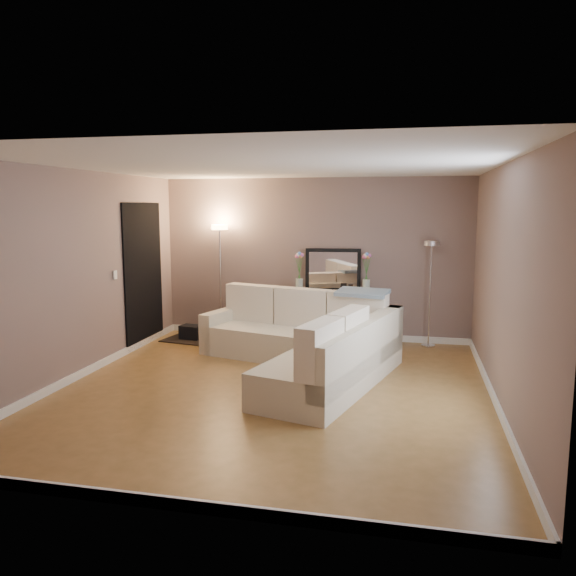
% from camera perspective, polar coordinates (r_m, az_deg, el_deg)
% --- Properties ---
extents(floor, '(5.00, 5.50, 0.01)m').
position_cam_1_polar(floor, '(6.74, -1.49, -10.31)').
color(floor, olive).
rests_on(floor, ground).
extents(ceiling, '(5.00, 5.50, 0.01)m').
position_cam_1_polar(ceiling, '(6.41, -1.58, 12.41)').
color(ceiling, white).
rests_on(ceiling, ground).
extents(wall_back, '(5.00, 0.02, 2.60)m').
position_cam_1_polar(wall_back, '(9.13, 2.65, 2.98)').
color(wall_back, '#806962').
rests_on(wall_back, ground).
extents(wall_front, '(5.00, 0.02, 2.60)m').
position_cam_1_polar(wall_front, '(3.86, -11.48, -4.52)').
color(wall_front, '#806962').
rests_on(wall_front, ground).
extents(wall_left, '(0.02, 5.50, 2.60)m').
position_cam_1_polar(wall_left, '(7.46, -20.61, 1.25)').
color(wall_left, '#806962').
rests_on(wall_left, ground).
extents(wall_right, '(0.02, 5.50, 2.60)m').
position_cam_1_polar(wall_right, '(6.33, 21.09, 0.06)').
color(wall_right, '#806962').
rests_on(wall_right, ground).
extents(baseboard_back, '(5.00, 0.03, 0.10)m').
position_cam_1_polar(baseboard_back, '(9.31, 2.58, -4.72)').
color(baseboard_back, white).
rests_on(baseboard_back, ground).
extents(baseboard_front, '(5.00, 0.03, 0.10)m').
position_cam_1_polar(baseboard_front, '(4.33, -10.83, -20.78)').
color(baseboard_front, white).
rests_on(baseboard_front, ground).
extents(baseboard_left, '(0.03, 5.50, 0.10)m').
position_cam_1_polar(baseboard_left, '(7.69, -19.97, -8.04)').
color(baseboard_left, white).
rests_on(baseboard_left, ground).
extents(baseboard_right, '(0.03, 5.50, 0.10)m').
position_cam_1_polar(baseboard_right, '(6.61, 20.30, -10.71)').
color(baseboard_right, white).
rests_on(baseboard_right, ground).
extents(doorway, '(0.02, 1.20, 2.20)m').
position_cam_1_polar(doorway, '(8.93, -14.46, 1.31)').
color(doorway, black).
rests_on(doorway, ground).
extents(switch_plate, '(0.02, 0.08, 0.12)m').
position_cam_1_polar(switch_plate, '(8.17, -17.16, 1.28)').
color(switch_plate, white).
rests_on(switch_plate, ground).
extents(sectional_sofa, '(2.90, 3.26, 0.97)m').
position_cam_1_polar(sectional_sofa, '(7.45, 2.11, -5.58)').
color(sectional_sofa, beige).
rests_on(sectional_sofa, floor).
extents(throw_blanket, '(0.77, 0.54, 0.09)m').
position_cam_1_polar(throw_blanket, '(7.75, 7.57, -0.46)').
color(throw_blanket, gray).
rests_on(throw_blanket, sectional_sofa).
extents(console_table, '(1.27, 0.47, 0.77)m').
position_cam_1_polar(console_table, '(8.96, 4.00, -2.74)').
color(console_table, black).
rests_on(console_table, floor).
extents(leaning_mirror, '(0.88, 0.13, 0.69)m').
position_cam_1_polar(leaning_mirror, '(9.01, 4.59, 1.84)').
color(leaning_mirror, black).
rests_on(leaning_mirror, console_table).
extents(table_decor, '(0.53, 0.13, 0.12)m').
position_cam_1_polar(table_decor, '(8.86, 4.51, -0.38)').
color(table_decor, orange).
rests_on(table_decor, console_table).
extents(flower_vase_left, '(0.15, 0.13, 0.66)m').
position_cam_1_polar(flower_vase_left, '(8.89, 1.16, 1.28)').
color(flower_vase_left, silver).
rests_on(flower_vase_left, console_table).
extents(flower_vase_right, '(0.15, 0.13, 0.66)m').
position_cam_1_polar(flower_vase_right, '(8.86, 7.97, 1.18)').
color(flower_vase_right, silver).
rests_on(flower_vase_right, console_table).
extents(floor_lamp_lit, '(0.30, 0.30, 1.85)m').
position_cam_1_polar(floor_lamp_lit, '(9.32, -6.92, 3.07)').
color(floor_lamp_lit, silver).
rests_on(floor_lamp_lit, floor).
extents(floor_lamp_unlit, '(0.29, 0.29, 1.63)m').
position_cam_1_polar(floor_lamp_unlit, '(8.78, 14.30, 1.54)').
color(floor_lamp_unlit, silver).
rests_on(floor_lamp_unlit, floor).
extents(charcoal_rug, '(1.34, 1.09, 0.02)m').
position_cam_1_polar(charcoal_rug, '(9.28, -8.38, -5.11)').
color(charcoal_rug, black).
rests_on(charcoal_rug, floor).
extents(black_bag, '(0.38, 0.30, 0.22)m').
position_cam_1_polar(black_bag, '(9.27, -9.78, -4.42)').
color(black_bag, black).
rests_on(black_bag, charcoal_rug).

